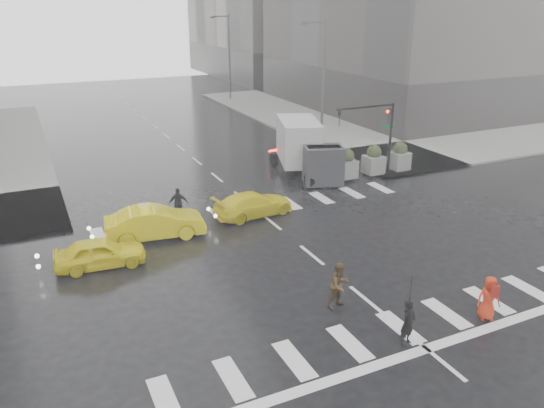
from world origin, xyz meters
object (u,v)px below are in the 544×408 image
pedestrian_orange (489,298)px  taxi_front (100,253)px  traffic_signal_pole (378,125)px  taxi_mid (155,223)px  pedestrian_brown (340,285)px  box_truck (305,147)px

pedestrian_orange → taxi_front: (-11.34, 9.62, -0.19)m
traffic_signal_pole → pedestrian_orange: traffic_signal_pole is taller
traffic_signal_pole → taxi_mid: 15.18m
traffic_signal_pole → pedestrian_brown: bearing=-130.3°
pedestrian_brown → taxi_front: (-7.17, 6.81, -0.24)m
taxi_front → box_truck: size_ratio=0.58×
pedestrian_brown → box_truck: size_ratio=0.28×
pedestrian_orange → taxi_mid: 14.35m
traffic_signal_pole → box_truck: 4.62m
taxi_mid → box_truck: 12.23m
traffic_signal_pole → box_truck: size_ratio=0.73×
pedestrian_brown → taxi_front: size_ratio=0.48×
pedestrian_orange → taxi_mid: pedestrian_orange is taller
pedestrian_orange → taxi_front: 14.87m
pedestrian_brown → taxi_front: bearing=125.2°
traffic_signal_pole → box_truck: bearing=149.2°
taxi_front → pedestrian_orange: bearing=-125.4°
box_truck → traffic_signal_pole: bearing=-11.8°
traffic_signal_pole → box_truck: traffic_signal_pole is taller
taxi_mid → box_truck: bearing=-55.8°
traffic_signal_pole → pedestrian_orange: 16.16m
taxi_front → taxi_mid: taxi_mid is taller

